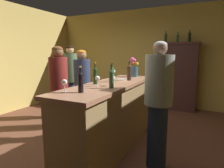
% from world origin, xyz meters
% --- Properties ---
extents(floor, '(7.43, 7.43, 0.00)m').
position_xyz_m(floor, '(0.00, 0.00, 0.00)').
color(floor, brown).
rests_on(floor, ground).
extents(wall_back, '(5.73, 0.12, 2.83)m').
position_xyz_m(wall_back, '(0.00, 2.92, 1.41)').
color(wall_back, tan).
rests_on(wall_back, ground).
extents(bar_counter, '(0.67, 2.31, 1.08)m').
position_xyz_m(bar_counter, '(0.47, -0.18, 0.54)').
color(bar_counter, olive).
rests_on(bar_counter, ground).
extents(display_cabinet, '(1.15, 0.40, 1.82)m').
position_xyz_m(display_cabinet, '(1.05, 2.63, 0.95)').
color(display_cabinet, '#3D2221').
rests_on(display_cabinet, ground).
extents(wine_bottle_chardonnay, '(0.07, 0.07, 0.31)m').
position_xyz_m(wine_bottle_chardonnay, '(0.47, -0.94, 1.21)').
color(wine_bottle_chardonnay, black).
rests_on(wine_bottle_chardonnay, bar_counter).
extents(wine_bottle_malbec, '(0.06, 0.06, 0.31)m').
position_xyz_m(wine_bottle_malbec, '(0.66, -0.52, 1.21)').
color(wine_bottle_malbec, '#2F4D2F').
rests_on(wine_bottle_malbec, bar_counter).
extents(wine_bottle_rose, '(0.07, 0.07, 0.32)m').
position_xyz_m(wine_bottle_rose, '(0.60, 0.28, 1.22)').
color(wine_bottle_rose, '#412B1F').
rests_on(wine_bottle_rose, bar_counter).
extents(wine_bottle_riesling, '(0.06, 0.06, 0.33)m').
position_xyz_m(wine_bottle_riesling, '(0.30, -0.32, 1.22)').
color(wine_bottle_riesling, '#1D3A19').
rests_on(wine_bottle_riesling, bar_counter).
extents(wine_bottle_syrah, '(0.07, 0.07, 0.30)m').
position_xyz_m(wine_bottle_syrah, '(0.42, 0.00, 1.21)').
color(wine_bottle_syrah, '#254E2D').
rests_on(wine_bottle_syrah, bar_counter).
extents(wine_glass_front, '(0.07, 0.07, 0.16)m').
position_xyz_m(wine_glass_front, '(0.24, 0.42, 1.19)').
color(wine_glass_front, white).
rests_on(wine_glass_front, bar_counter).
extents(wine_glass_mid, '(0.07, 0.07, 0.15)m').
position_xyz_m(wine_glass_mid, '(0.43, -0.48, 1.18)').
color(wine_glass_mid, white).
rests_on(wine_glass_mid, bar_counter).
extents(wine_glass_rear, '(0.08, 0.08, 0.16)m').
position_xyz_m(wine_glass_rear, '(0.60, -0.36, 1.19)').
color(wine_glass_rear, white).
rests_on(wine_glass_rear, bar_counter).
extents(wine_glass_spare, '(0.07, 0.07, 0.15)m').
position_xyz_m(wine_glass_spare, '(0.29, -1.01, 1.19)').
color(wine_glass_spare, white).
rests_on(wine_glass_spare, bar_counter).
extents(flower_arrangement, '(0.18, 0.15, 0.38)m').
position_xyz_m(flower_arrangement, '(0.50, 0.80, 1.24)').
color(flower_arrangement, '#31536A').
rests_on(flower_arrangement, bar_counter).
extents(cheese_plate, '(0.20, 0.20, 0.01)m').
position_xyz_m(cheese_plate, '(0.49, 0.25, 1.08)').
color(cheese_plate, white).
rests_on(cheese_plate, bar_counter).
extents(display_bottle_left, '(0.07, 0.07, 0.32)m').
position_xyz_m(display_bottle_left, '(0.73, 2.63, 1.96)').
color(display_bottle_left, '#2F472E').
rests_on(display_bottle_left, display_cabinet).
extents(display_bottle_midleft, '(0.06, 0.06, 0.28)m').
position_xyz_m(display_bottle_midleft, '(1.04, 2.63, 1.94)').
color(display_bottle_midleft, '#22502D').
rests_on(display_bottle_midleft, display_cabinet).
extents(display_bottle_center, '(0.07, 0.07, 0.30)m').
position_xyz_m(display_bottle_center, '(1.33, 2.63, 1.96)').
color(display_bottle_center, black).
rests_on(display_bottle_center, display_cabinet).
extents(patron_tall, '(0.32, 0.32, 1.71)m').
position_xyz_m(patron_tall, '(-1.11, 0.85, 0.95)').
color(patron_tall, '#272948').
rests_on(patron_tall, ground).
extents(patron_near_entrance, '(0.31, 0.31, 1.66)m').
position_xyz_m(patron_near_entrance, '(-0.51, -0.22, 0.93)').
color(patron_near_entrance, '#3E5C48').
rests_on(patron_near_entrance, ground).
extents(patron_redhead, '(0.34, 0.34, 1.60)m').
position_xyz_m(patron_redhead, '(-0.51, 0.47, 0.89)').
color(patron_redhead, '#272831').
rests_on(patron_redhead, ground).
extents(bartender, '(0.36, 0.36, 1.69)m').
position_xyz_m(bartender, '(1.24, -0.31, 0.92)').
color(bartender, '#1D2C4D').
rests_on(bartender, ground).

